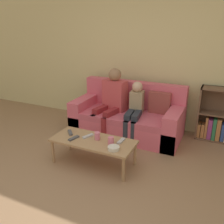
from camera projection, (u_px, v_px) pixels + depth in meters
ground_plane at (69, 205)px, 2.71m from camera, size 22.00×22.00×0.00m
wall_back at (146, 55)px, 4.41m from camera, size 12.00×0.06×2.60m
couch at (128, 118)px, 4.33m from camera, size 1.85×0.86×0.87m
bookshelf at (222, 122)px, 4.07m from camera, size 0.79×0.28×0.88m
coffee_table at (93, 142)px, 3.38m from camera, size 1.14×0.50×0.36m
person_adult at (112, 97)px, 4.25m from camera, size 0.48×0.66×1.13m
person_child at (135, 108)px, 4.08m from camera, size 0.28×0.62×0.94m
cup_near at (111, 141)px, 3.23m from camera, size 0.08×0.08×0.11m
cup_far at (97, 136)px, 3.37m from camera, size 0.07×0.07×0.10m
tv_remote_0 at (74, 138)px, 3.39m from camera, size 0.09×0.18×0.02m
tv_remote_1 at (121, 141)px, 3.32m from camera, size 0.06×0.17×0.02m
tv_remote_2 at (70, 132)px, 3.56m from camera, size 0.15×0.16×0.02m
tv_remote_3 at (88, 136)px, 3.45m from camera, size 0.11×0.18×0.02m
snack_bowl at (114, 148)px, 3.11m from camera, size 0.15×0.15×0.05m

